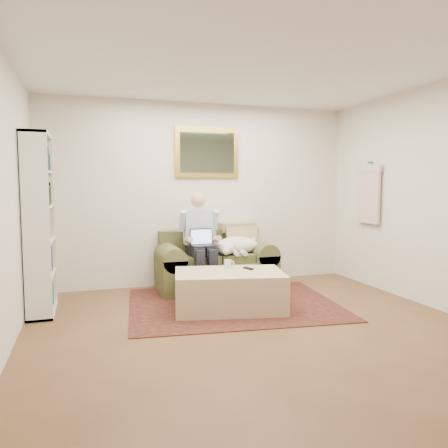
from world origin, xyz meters
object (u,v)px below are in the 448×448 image
seated_man (201,243)px  laptop (202,241)px  coffee_mug (228,264)px  bookshelf (39,224)px  ottoman (229,291)px  sofa (215,269)px  sleeping_dog (237,245)px

seated_man → laptop: seated_man is taller
coffee_mug → bookshelf: size_ratio=0.05×
coffee_mug → laptop: bearing=103.8°
coffee_mug → bookshelf: bookshelf is taller
ottoman → bookshelf: 2.26m
sofa → ottoman: bearing=-97.6°
laptop → sleeping_dog: size_ratio=0.47×
sofa → sleeping_dog: 0.45m
bookshelf → coffee_mug: bearing=-9.6°
sleeping_dog → bookshelf: bearing=-171.2°
laptop → coffee_mug: (0.15, -0.61, -0.20)m
sofa → laptop: bearing=-139.0°
sleeping_dog → coffee_mug: bearing=-116.8°
ottoman → bookshelf: bearing=164.7°
laptop → coffee_mug: laptop is taller
sofa → coffee_mug: sofa is taller
ottoman → coffee_mug: 0.34m
laptop → bookshelf: (-1.95, -0.26, 0.30)m
seated_man → laptop: 0.07m
seated_man → bookshelf: bearing=-170.7°
sofa → bookshelf: bookshelf is taller
seated_man → ottoman: (0.10, -0.88, -0.44)m
sofa → ottoman: (-0.14, -1.02, -0.05)m
sofa → seated_man: bearing=-148.5°
sofa → seated_man: 0.48m
coffee_mug → sofa: bearing=83.9°
bookshelf → sofa: bearing=12.0°
ottoman → coffee_mug: (0.05, 0.20, 0.27)m
coffee_mug → bookshelf: (-2.10, 0.36, 0.50)m
sleeping_dog → ottoman: size_ratio=0.53×
coffee_mug → sleeping_dog: bearing=63.2°
laptop → sleeping_dog: bearing=13.6°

